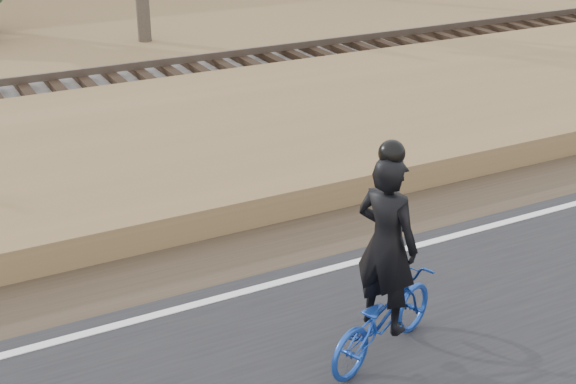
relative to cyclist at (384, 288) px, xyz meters
name	(u,v)px	position (x,y,z in m)	size (l,w,h in m)	color
ground	(505,235)	(3.15, 1.60, -0.86)	(120.00, 120.00, 0.00)	olive
edge_line	(496,225)	(3.15, 1.80, -0.79)	(120.00, 0.12, 0.01)	silver
shoulder	(451,202)	(3.15, 2.80, -0.84)	(120.00, 1.60, 0.04)	#473A2B
embankment	(347,131)	(3.15, 5.80, -0.64)	(120.00, 5.00, 0.44)	olive
ballast	(256,79)	(3.15, 9.60, -0.63)	(120.00, 3.00, 0.45)	slate
railroad	(255,66)	(3.15, 9.60, -0.33)	(120.00, 2.40, 0.29)	black
cyclist	(384,288)	(0.00, 0.00, 0.00)	(1.82, 1.19, 2.39)	navy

